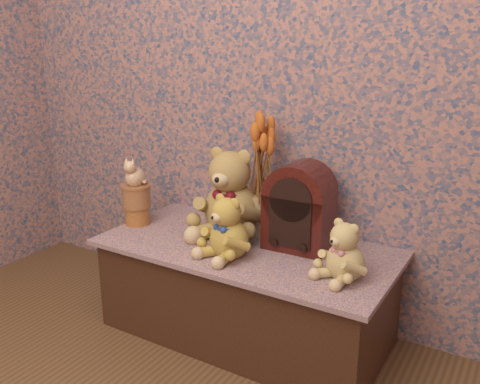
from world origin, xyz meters
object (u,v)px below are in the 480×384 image
at_px(cat_figurine, 135,171).
at_px(ceramic_vase, 259,215).
at_px(teddy_large, 232,188).
at_px(teddy_medium, 229,224).
at_px(teddy_small, 346,247).
at_px(biscuit_tin_lower, 137,215).
at_px(cathedral_radio, 300,206).

bearing_deg(cat_figurine, ceramic_vase, 12.96).
distance_m(teddy_large, teddy_medium, 0.25).
height_order(teddy_medium, teddy_small, teddy_medium).
bearing_deg(teddy_medium, biscuit_tin_lower, -172.96).
distance_m(teddy_medium, biscuit_tin_lower, 0.56).
xyz_separation_m(teddy_small, cathedral_radio, (-0.26, 0.17, 0.06)).
relative_size(teddy_medium, ceramic_vase, 1.48).
height_order(teddy_large, teddy_small, teddy_large).
distance_m(ceramic_vase, cat_figurine, 0.59).
distance_m(cathedral_radio, biscuit_tin_lower, 0.77).
xyz_separation_m(cathedral_radio, biscuit_tin_lower, (-0.74, -0.13, -0.13)).
relative_size(teddy_small, biscuit_tin_lower, 2.02).
bearing_deg(teddy_small, cathedral_radio, 171.00).
distance_m(teddy_large, biscuit_tin_lower, 0.48).
height_order(ceramic_vase, biscuit_tin_lower, ceramic_vase).
xyz_separation_m(ceramic_vase, biscuit_tin_lower, (-0.54, -0.17, -0.05)).
relative_size(ceramic_vase, cat_figurine, 1.33).
distance_m(teddy_large, ceramic_vase, 0.16).
height_order(cathedral_radio, biscuit_tin_lower, cathedral_radio).
bearing_deg(teddy_small, teddy_large, -170.70).
xyz_separation_m(teddy_large, cathedral_radio, (0.31, 0.02, -0.03)).
xyz_separation_m(ceramic_vase, cat_figurine, (-0.54, -0.17, 0.16)).
xyz_separation_m(teddy_medium, ceramic_vase, (-0.01, 0.26, -0.04)).
xyz_separation_m(teddy_small, cat_figurine, (-1.00, 0.04, 0.13)).
bearing_deg(cathedral_radio, teddy_medium, -133.65).
xyz_separation_m(teddy_medium, teddy_small, (0.45, 0.05, -0.02)).
bearing_deg(teddy_small, cat_figurine, -157.49).
relative_size(teddy_small, cathedral_radio, 0.65).
relative_size(cathedral_radio, ceramic_vase, 1.99).
xyz_separation_m(teddy_large, cat_figurine, (-0.43, -0.12, 0.04)).
bearing_deg(teddy_small, teddy_medium, -149.20).
bearing_deg(teddy_medium, cathedral_radio, 64.77).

